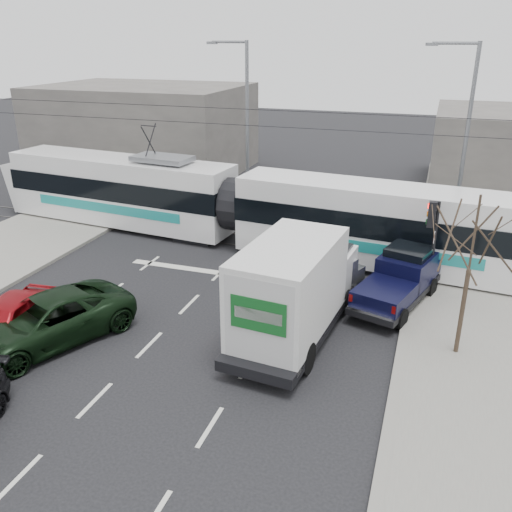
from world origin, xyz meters
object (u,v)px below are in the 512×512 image
(street_lamp_near, at_px, (463,131))
(green_car, at_px, (46,321))
(bare_tree, at_px, (473,241))
(silver_pickup, at_px, (309,287))
(tram, at_px, (236,206))
(box_truck, at_px, (296,290))
(traffic_signal, at_px, (432,228))
(street_lamp_far, at_px, (244,115))
(red_car, at_px, (7,320))
(navy_pickup, at_px, (400,279))

(street_lamp_near, height_order, green_car, street_lamp_near)
(bare_tree, distance_m, street_lamp_near, 11.58)
(silver_pickup, distance_m, green_car, 8.79)
(bare_tree, distance_m, tram, 12.32)
(tram, distance_m, box_truck, 8.98)
(traffic_signal, distance_m, box_truck, 6.03)
(bare_tree, height_order, street_lamp_far, street_lamp_far)
(street_lamp_far, distance_m, silver_pickup, 14.56)
(bare_tree, distance_m, street_lamp_far, 17.97)
(bare_tree, bearing_deg, red_car, -165.01)
(traffic_signal, relative_size, silver_pickup, 0.61)
(tram, relative_size, navy_pickup, 5.12)
(silver_pickup, height_order, red_car, silver_pickup)
(silver_pickup, bearing_deg, street_lamp_near, 85.12)
(street_lamp_far, bearing_deg, street_lamp_near, -9.87)
(silver_pickup, bearing_deg, green_car, -128.26)
(bare_tree, distance_m, navy_pickup, 4.64)
(green_car, bearing_deg, street_lamp_far, 112.22)
(bare_tree, relative_size, green_car, 0.90)
(navy_pickup, distance_m, red_car, 13.55)
(silver_pickup, bearing_deg, navy_pickup, 51.16)
(traffic_signal, height_order, box_truck, traffic_signal)
(street_lamp_near, distance_m, street_lamp_far, 11.67)
(tram, xyz_separation_m, red_car, (-3.85, -10.76, -1.13))
(street_lamp_near, xyz_separation_m, navy_pickup, (-1.73, -8.40, -4.13))
(bare_tree, height_order, red_car, bare_tree)
(street_lamp_far, bearing_deg, red_car, -96.48)
(green_car, bearing_deg, tram, 100.69)
(box_truck, xyz_separation_m, green_car, (-7.42, -2.88, -0.92))
(street_lamp_near, xyz_separation_m, box_truck, (-4.75, -11.97, -3.42))
(navy_pickup, bearing_deg, tram, 170.01)
(bare_tree, bearing_deg, street_lamp_near, 91.42)
(navy_pickup, bearing_deg, bare_tree, -40.21)
(street_lamp_far, relative_size, silver_pickup, 1.53)
(street_lamp_far, height_order, navy_pickup, street_lamp_far)
(red_car, bearing_deg, box_truck, 15.39)
(street_lamp_far, distance_m, box_truck, 15.88)
(bare_tree, xyz_separation_m, box_truck, (-5.04, -0.47, -2.10))
(silver_pickup, relative_size, red_car, 1.38)
(traffic_signal, bearing_deg, red_car, -148.67)
(street_lamp_near, xyz_separation_m, street_lamp_far, (-11.50, 2.00, 0.00))
(silver_pickup, xyz_separation_m, red_car, (-8.75, -4.97, -0.28))
(street_lamp_near, bearing_deg, tram, -155.32)
(tram, bearing_deg, red_car, -103.93)
(navy_pickup, bearing_deg, red_car, -133.14)
(street_lamp_near, relative_size, box_truck, 1.28)
(traffic_signal, bearing_deg, navy_pickup, -134.61)
(silver_pickup, bearing_deg, street_lamp_far, 138.96)
(bare_tree, bearing_deg, box_truck, -174.71)
(traffic_signal, relative_size, street_lamp_far, 0.40)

